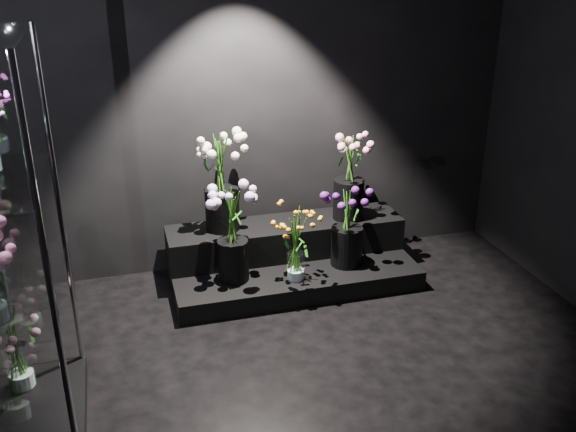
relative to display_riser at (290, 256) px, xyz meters
name	(u,v)px	position (x,y,z in m)	size (l,w,h in m)	color
floor	(347,412)	(-0.13, -1.63, -0.17)	(4.00, 4.00, 0.00)	black
wall_back	(260,92)	(-0.13, 0.37, 1.23)	(4.00, 4.00, 0.00)	black
display_riser	(290,256)	(0.00, 0.00, 0.00)	(1.86, 0.83, 0.41)	black
bouquet_orange_bells	(296,244)	(-0.05, -0.33, 0.27)	(0.30, 0.30, 0.56)	white
bouquet_lilac	(232,226)	(-0.49, -0.21, 0.41)	(0.46, 0.46, 0.73)	black
bouquet_purple	(347,222)	(0.39, -0.21, 0.33)	(0.44, 0.44, 0.61)	black
bouquet_cream_roses	(221,175)	(-0.49, 0.14, 0.68)	(0.49, 0.49, 0.75)	black
bouquet_pink_roses	(349,173)	(0.50, 0.07, 0.62)	(0.37, 0.37, 0.67)	black
bouquet_case_base_pink	(16,348)	(-1.88, -1.02, 0.18)	(0.37, 0.37, 0.48)	white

